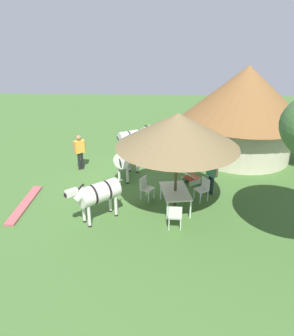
% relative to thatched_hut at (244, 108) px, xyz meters
% --- Properties ---
extents(ground_plane, '(36.00, 36.00, 0.00)m').
position_rel_thatched_hut_xyz_m(ground_plane, '(3.32, -5.15, -2.47)').
color(ground_plane, '#40672E').
extents(thatched_hut, '(6.06, 6.06, 4.48)m').
position_rel_thatched_hut_xyz_m(thatched_hut, '(0.00, 0.00, 0.00)').
color(thatched_hut, beige).
rests_on(thatched_hut, ground_plane).
extents(shade_umbrella, '(4.21, 4.21, 3.61)m').
position_rel_thatched_hut_xyz_m(shade_umbrella, '(5.39, -3.48, 0.56)').
color(shade_umbrella, '#473D20').
rests_on(shade_umbrella, ground_plane).
extents(patio_dining_table, '(1.67, 1.19, 0.74)m').
position_rel_thatched_hut_xyz_m(patio_dining_table, '(5.39, -3.48, -1.81)').
color(patio_dining_table, silver).
rests_on(patio_dining_table, ground_plane).
extents(patio_chair_near_hut, '(0.60, 0.59, 0.90)m').
position_rel_thatched_hut_xyz_m(patio_chair_near_hut, '(4.69, -2.38, -1.95)').
color(patio_chair_near_hut, silver).
rests_on(patio_chair_near_hut, ground_plane).
extents(patio_chair_east_end, '(0.59, 0.59, 0.90)m').
position_rel_thatched_hut_xyz_m(patio_chair_east_end, '(4.72, -4.59, -1.95)').
color(patio_chair_east_end, silver).
rests_on(patio_chair_east_end, ground_plane).
extents(patio_chair_west_end, '(0.43, 0.45, 0.90)m').
position_rel_thatched_hut_xyz_m(patio_chair_west_end, '(6.69, -3.52, -1.95)').
color(patio_chair_west_end, silver).
rests_on(patio_chair_west_end, ground_plane).
extents(guest_beside_umbrella, '(0.48, 0.42, 1.61)m').
position_rel_thatched_hut_xyz_m(guest_beside_umbrella, '(4.21, -2.02, -1.51)').
color(guest_beside_umbrella, black).
rests_on(guest_beside_umbrella, ground_plane).
extents(standing_watcher, '(0.44, 0.48, 1.66)m').
position_rel_thatched_hut_xyz_m(standing_watcher, '(2.12, -7.75, -1.47)').
color(standing_watcher, black).
rests_on(standing_watcher, ground_plane).
extents(striped_lounge_chair, '(0.90, 0.96, 0.62)m').
position_rel_thatched_hut_xyz_m(striped_lounge_chair, '(3.30, -2.76, -2.22)').
color(striped_lounge_chair, '#C94F35').
rests_on(striped_lounge_chair, ground_plane).
extents(zebra_nearest_camera, '(2.14, 1.13, 1.58)m').
position_rel_thatched_hut_xyz_m(zebra_nearest_camera, '(2.80, -5.42, -1.42)').
color(zebra_nearest_camera, silver).
rests_on(zebra_nearest_camera, ground_plane).
extents(zebra_by_umbrella, '(1.57, 1.70, 1.56)m').
position_rel_thatched_hut_xyz_m(zebra_by_umbrella, '(6.25, -6.14, -1.45)').
color(zebra_by_umbrella, silver).
rests_on(zebra_by_umbrella, ground_plane).
extents(zebra_toward_hut, '(1.43, 2.01, 1.49)m').
position_rel_thatched_hut_xyz_m(zebra_toward_hut, '(0.11, -5.37, -1.52)').
color(zebra_toward_hut, silver).
rests_on(zebra_toward_hut, ground_plane).
extents(brick_patio_kerb, '(2.80, 0.37, 0.08)m').
position_rel_thatched_hut_xyz_m(brick_patio_kerb, '(5.44, -9.12, -2.43)').
color(brick_patio_kerb, '#A85153').
rests_on(brick_patio_kerb, ground_plane).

